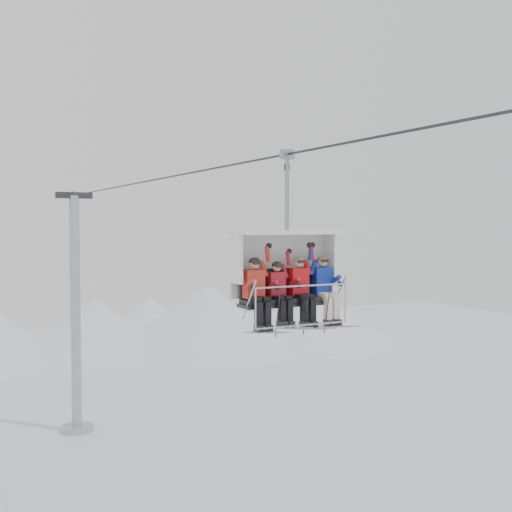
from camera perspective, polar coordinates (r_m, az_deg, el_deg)
name	(u,v)px	position (r m, az deg, el deg)	size (l,w,h in m)	color
ridgeline	(6,331)	(57.40, -21.33, -6.23)	(72.00, 21.00, 7.00)	white
lift_tower_right	(76,330)	(37.59, -15.73, -6.32)	(2.00, 1.80, 13.48)	#A3A5AA
haul_cable	(256,160)	(16.26, 0.00, 8.51)	(0.06, 0.06, 50.00)	#2D2D32
chairlift_carrier	(284,266)	(14.97, 2.50, -0.93)	(2.55, 1.17, 3.98)	black
skier_far_left	(256,290)	(14.31, 0.00, -3.00)	(0.44, 1.69, 1.72)	red
skier_center_left	(279,290)	(14.58, 2.03, -3.08)	(0.39, 1.69, 1.57)	#A81825
skier_center_right	(301,287)	(14.88, 3.99, -2.78)	(0.44, 1.69, 1.72)	red
skier_far_right	(324,286)	(15.23, 6.07, -2.66)	(0.44, 1.69, 1.72)	#152D98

